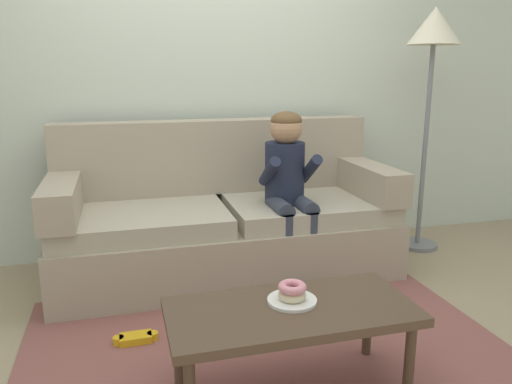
# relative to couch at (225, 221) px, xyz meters

# --- Properties ---
(ground) EXTENTS (10.00, 10.00, 0.00)m
(ground) POSITION_rel_couch_xyz_m (-0.01, -0.86, -0.36)
(ground) COLOR #9E896B
(wall_back) EXTENTS (8.00, 0.10, 2.80)m
(wall_back) POSITION_rel_couch_xyz_m (-0.01, 0.54, 1.04)
(wall_back) COLOR beige
(wall_back) RESTS_ON ground
(area_rug) EXTENTS (2.37, 1.78, 0.01)m
(area_rug) POSITION_rel_couch_xyz_m (-0.01, -1.11, -0.35)
(area_rug) COLOR brown
(area_rug) RESTS_ON ground
(couch) EXTENTS (2.22, 0.90, 1.01)m
(couch) POSITION_rel_couch_xyz_m (0.00, 0.00, 0.00)
(couch) COLOR tan
(couch) RESTS_ON ground
(coffee_table) EXTENTS (1.03, 0.48, 0.40)m
(coffee_table) POSITION_rel_couch_xyz_m (-0.01, -1.41, 0.00)
(coffee_table) COLOR #4C3828
(coffee_table) RESTS_ON ground
(person_child) EXTENTS (0.34, 0.58, 1.10)m
(person_child) POSITION_rel_couch_xyz_m (0.38, -0.21, 0.31)
(person_child) COLOR #1E2338
(person_child) RESTS_ON ground
(plate) EXTENTS (0.21, 0.21, 0.01)m
(plate) POSITION_rel_couch_xyz_m (0.00, -1.36, 0.05)
(plate) COLOR white
(plate) RESTS_ON coffee_table
(donut) EXTENTS (0.17, 0.17, 0.04)m
(donut) POSITION_rel_couch_xyz_m (0.00, -1.36, 0.08)
(donut) COLOR beige
(donut) RESTS_ON plate
(donut_second) EXTENTS (0.13, 0.13, 0.04)m
(donut_second) POSITION_rel_couch_xyz_m (0.00, -1.36, 0.12)
(donut_second) COLOR pink
(donut_second) RESTS_ON donut
(toy_controller) EXTENTS (0.23, 0.09, 0.05)m
(toy_controller) POSITION_rel_couch_xyz_m (-0.64, -0.82, -0.33)
(toy_controller) COLOR gold
(toy_controller) RESTS_ON ground
(floor_lamp) EXTENTS (0.38, 0.38, 1.79)m
(floor_lamp) POSITION_rel_couch_xyz_m (1.56, 0.07, 1.16)
(floor_lamp) COLOR slate
(floor_lamp) RESTS_ON ground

